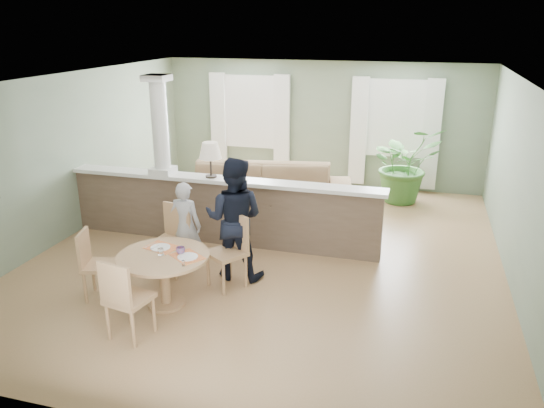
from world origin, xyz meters
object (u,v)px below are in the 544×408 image
(chair_far_man, at_px, (231,247))
(sofa, at_px, (260,194))
(chair_near, at_px, (124,296))
(man_person, at_px, (234,219))
(chair_side, at_px, (94,261))
(child_person, at_px, (185,226))
(chair_far_boy, at_px, (173,235))
(houseplant, at_px, (404,164))
(dining_table, at_px, (165,265))

(chair_far_man, bearing_deg, sofa, 132.54)
(chair_near, xyz_separation_m, man_person, (0.65, 1.87, 0.32))
(chair_far_man, xyz_separation_m, chair_side, (-1.60, -0.82, -0.05))
(chair_near, relative_size, chair_side, 1.07)
(chair_far_man, height_order, child_person, child_person)
(chair_far_boy, xyz_separation_m, man_person, (0.91, 0.08, 0.32))
(sofa, distance_m, child_person, 2.32)
(houseplant, distance_m, chair_side, 6.38)
(dining_table, relative_size, chair_near, 1.16)
(chair_far_man, bearing_deg, dining_table, -95.30)
(chair_far_boy, height_order, chair_side, chair_far_boy)
(sofa, xyz_separation_m, chair_far_man, (0.39, -2.60, 0.07))
(chair_side, height_order, man_person, man_person)
(dining_table, height_order, chair_far_boy, chair_far_boy)
(chair_far_man, xyz_separation_m, man_person, (-0.04, 0.27, 0.32))
(houseplant, bearing_deg, child_person, -125.88)
(chair_far_boy, distance_m, chair_side, 1.20)
(houseplant, bearing_deg, dining_table, -117.93)
(sofa, xyz_separation_m, child_person, (-0.43, -2.27, 0.18))
(sofa, relative_size, chair_side, 3.58)
(dining_table, xyz_separation_m, chair_far_boy, (-0.34, 0.94, -0.01))
(chair_far_man, bearing_deg, child_person, -167.88)
(chair_near, bearing_deg, chair_far_man, -102.90)
(chair_far_boy, bearing_deg, chair_far_man, -3.75)
(chair_far_boy, xyz_separation_m, chair_far_man, (0.96, -0.19, 0.01))
(dining_table, distance_m, chair_far_boy, 1.00)
(man_person, bearing_deg, chair_near, 67.84)
(sofa, bearing_deg, child_person, -110.96)
(chair_near, bearing_deg, dining_table, -84.64)
(chair_near, bearing_deg, houseplant, -104.51)
(sofa, distance_m, houseplant, 3.07)
(chair_side, bearing_deg, chair_far_boy, -48.91)
(sofa, relative_size, chair_far_boy, 3.33)
(houseplant, bearing_deg, sofa, -144.58)
(dining_table, height_order, child_person, child_person)
(sofa, xyz_separation_m, chair_far_boy, (-0.56, -2.41, 0.07))
(houseplant, xyz_separation_m, chair_near, (-2.79, -5.97, -0.22))
(chair_far_boy, relative_size, man_person, 0.57)
(chair_far_man, bearing_deg, chair_near, -79.50)
(man_person, bearing_deg, chair_far_boy, 2.11)
(chair_far_man, relative_size, man_person, 0.58)
(houseplant, xyz_separation_m, chair_side, (-3.70, -5.19, -0.26))
(houseplant, bearing_deg, chair_near, -115.08)
(houseplant, distance_m, chair_far_man, 4.85)
(dining_table, bearing_deg, man_person, 60.53)
(sofa, xyz_separation_m, chair_side, (-1.21, -3.42, 0.03))
(child_person, bearing_deg, chair_side, 56.14)
(chair_near, xyz_separation_m, chair_side, (-0.91, 0.79, -0.04))
(houseplant, distance_m, dining_table, 5.81)
(chair_far_man, height_order, chair_side, chair_far_man)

